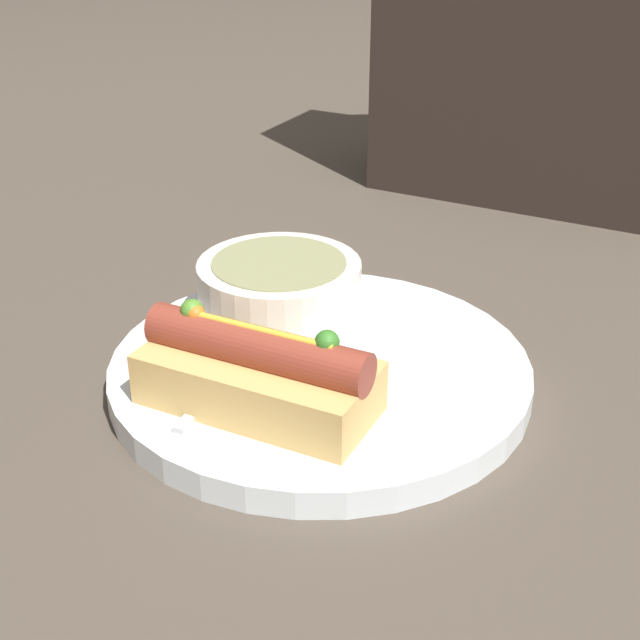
# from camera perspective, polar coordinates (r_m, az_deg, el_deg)

# --- Properties ---
(ground_plane) EXTENTS (4.00, 4.00, 0.00)m
(ground_plane) POSITION_cam_1_polar(r_m,az_deg,el_deg) (0.64, 0.00, -4.07)
(ground_plane) COLOR #4C4238
(dinner_plate) EXTENTS (0.30, 0.30, 0.02)m
(dinner_plate) POSITION_cam_1_polar(r_m,az_deg,el_deg) (0.64, 0.00, -3.32)
(dinner_plate) COLOR white
(dinner_plate) RESTS_ON ground_plane
(hot_dog) EXTENTS (0.15, 0.07, 0.06)m
(hot_dog) POSITION_cam_1_polar(r_m,az_deg,el_deg) (0.57, -4.02, -3.39)
(hot_dog) COLOR #DBAD60
(hot_dog) RESTS_ON dinner_plate
(soup_bowl) EXTENTS (0.12, 0.12, 0.05)m
(soup_bowl) POSITION_cam_1_polar(r_m,az_deg,el_deg) (0.67, -2.60, 2.03)
(soup_bowl) COLOR silver
(soup_bowl) RESTS_ON dinner_plate
(spoon) EXTENTS (0.04, 0.16, 0.01)m
(spoon) POSITION_cam_1_polar(r_m,az_deg,el_deg) (0.65, -4.30, -1.57)
(spoon) COLOR #B7B7BC
(spoon) RESTS_ON dinner_plate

